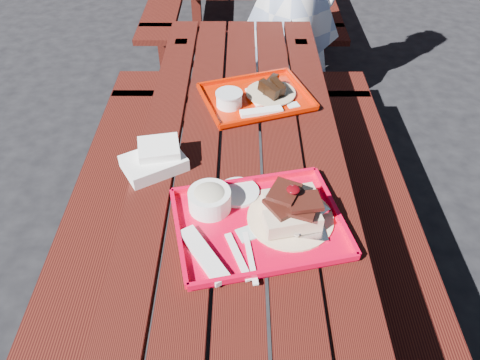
{
  "coord_description": "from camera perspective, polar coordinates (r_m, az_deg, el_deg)",
  "views": [
    {
      "loc": [
        0.01,
        -1.23,
        1.8
      ],
      "look_at": [
        0.0,
        -0.15,
        0.82
      ],
      "focal_mm": 35.0,
      "sensor_mm": 36.0,
      "label": 1
    }
  ],
  "objects": [
    {
      "name": "far_tray",
      "position": [
        1.94,
        1.83,
        10.13
      ],
      "size": [
        0.5,
        0.45,
        0.07
      ],
      "color": "#BF1900",
      "rests_on": "picnic_table_near"
    },
    {
      "name": "near_tray",
      "position": [
        1.41,
        2.08,
        -4.01
      ],
      "size": [
        0.56,
        0.48,
        0.16
      ],
      "color": "red",
      "rests_on": "picnic_table_near"
    },
    {
      "name": "ground",
      "position": [
        2.18,
        0.02,
        -13.45
      ],
      "size": [
        60.0,
        60.0,
        0.0
      ],
      "primitive_type": "plane",
      "color": "black",
      "rests_on": "ground"
    },
    {
      "name": "picnic_table_near",
      "position": [
        1.75,
        0.02,
        -3.02
      ],
      "size": [
        1.41,
        2.4,
        0.75
      ],
      "color": "#46150D",
      "rests_on": "ground"
    },
    {
      "name": "white_cloth",
      "position": [
        1.62,
        -10.28,
        2.53
      ],
      "size": [
        0.25,
        0.23,
        0.08
      ],
      "color": "white",
      "rests_on": "picnic_table_near"
    }
  ]
}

